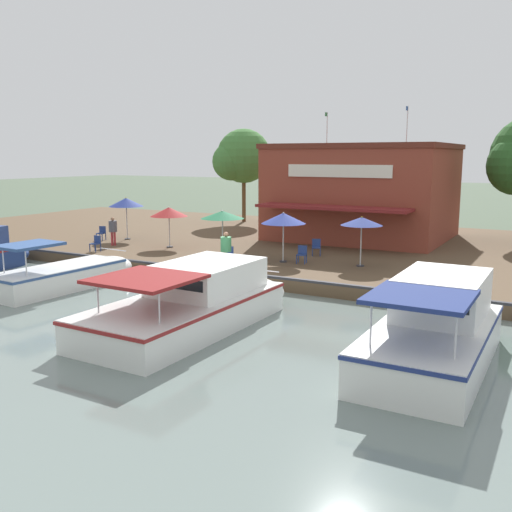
# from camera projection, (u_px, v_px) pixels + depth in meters

# --- Properties ---
(ground_plane) EXTENTS (220.00, 220.00, 0.00)m
(ground_plane) POSITION_uv_depth(u_px,v_px,m) (214.00, 285.00, 25.52)
(ground_plane) COLOR #4C5B47
(quay_deck) EXTENTS (22.00, 56.00, 0.60)m
(quay_deck) POSITION_uv_depth(u_px,v_px,m) (312.00, 245.00, 34.94)
(quay_deck) COLOR brown
(quay_deck) RESTS_ON ground
(quay_edge_fender) EXTENTS (0.20, 50.40, 0.10)m
(quay_edge_fender) POSITION_uv_depth(u_px,v_px,m) (215.00, 270.00, 25.49)
(quay_edge_fender) COLOR #2D2D33
(quay_edge_fender) RESTS_ON quay_deck
(waterfront_restaurant) EXTENTS (10.78, 10.40, 8.01)m
(waterfront_restaurant) POSITION_uv_depth(u_px,v_px,m) (363.00, 191.00, 35.71)
(waterfront_restaurant) COLOR brown
(waterfront_restaurant) RESTS_ON quay_deck
(patio_umbrella_mid_patio_right) EXTENTS (2.15, 2.15, 2.44)m
(patio_umbrella_mid_patio_right) POSITION_uv_depth(u_px,v_px,m) (283.00, 218.00, 27.40)
(patio_umbrella_mid_patio_right) COLOR #B7B7B7
(patio_umbrella_mid_patio_right) RESTS_ON quay_deck
(patio_umbrella_near_quay_edge) EXTENTS (2.10, 2.10, 2.60)m
(patio_umbrella_near_quay_edge) POSITION_uv_depth(u_px,v_px,m) (126.00, 202.00, 34.94)
(patio_umbrella_near_quay_edge) COLOR #B7B7B7
(patio_umbrella_near_quay_edge) RESTS_ON quay_deck
(patio_umbrella_back_row) EXTENTS (2.10, 2.10, 2.31)m
(patio_umbrella_back_row) POSITION_uv_depth(u_px,v_px,m) (169.00, 212.00, 31.89)
(patio_umbrella_back_row) COLOR #B7B7B7
(patio_umbrella_back_row) RESTS_ON quay_deck
(patio_umbrella_mid_patio_left) EXTENTS (1.93, 1.93, 2.36)m
(patio_umbrella_mid_patio_left) POSITION_uv_depth(u_px,v_px,m) (362.00, 221.00, 26.29)
(patio_umbrella_mid_patio_left) COLOR #B7B7B7
(patio_umbrella_mid_patio_left) RESTS_ON quay_deck
(patio_umbrella_far_corner) EXTENTS (2.16, 2.16, 2.46)m
(patio_umbrella_far_corner) POSITION_uv_depth(u_px,v_px,m) (222.00, 215.00, 28.17)
(patio_umbrella_far_corner) COLOR #B7B7B7
(patio_umbrella_far_corner) RESTS_ON quay_deck
(cafe_chair_facing_river) EXTENTS (0.52, 0.52, 0.85)m
(cafe_chair_facing_river) POSITION_uv_depth(u_px,v_px,m) (102.00, 232.00, 34.91)
(cafe_chair_facing_river) COLOR navy
(cafe_chair_facing_river) RESTS_ON quay_deck
(cafe_chair_under_first_umbrella) EXTENTS (0.58, 0.58, 0.85)m
(cafe_chair_under_first_umbrella) POSITION_uv_depth(u_px,v_px,m) (316.00, 246.00, 29.51)
(cafe_chair_under_first_umbrella) COLOR navy
(cafe_chair_under_first_umbrella) RESTS_ON quay_deck
(cafe_chair_mid_patio) EXTENTS (0.46, 0.46, 0.85)m
(cafe_chair_mid_patio) POSITION_uv_depth(u_px,v_px,m) (96.00, 243.00, 30.78)
(cafe_chair_mid_patio) COLOR navy
(cafe_chair_mid_patio) RESTS_ON quay_deck
(cafe_chair_back_row_seat) EXTENTS (0.53, 0.53, 0.85)m
(cafe_chair_back_row_seat) POSITION_uv_depth(u_px,v_px,m) (302.00, 253.00, 27.38)
(cafe_chair_back_row_seat) COLOR navy
(cafe_chair_back_row_seat) RESTS_ON quay_deck
(cafe_chair_far_corner_seat) EXTENTS (0.47, 0.47, 0.85)m
(cafe_chair_far_corner_seat) POSITION_uv_depth(u_px,v_px,m) (228.00, 254.00, 27.13)
(cafe_chair_far_corner_seat) COLOR navy
(cafe_chair_far_corner_seat) RESTS_ON quay_deck
(person_mid_patio) EXTENTS (0.47, 0.47, 1.64)m
(person_mid_patio) POSITION_uv_depth(u_px,v_px,m) (113.00, 228.00, 32.73)
(person_mid_patio) COLOR #B23338
(person_mid_patio) RESTS_ON quay_deck
(person_near_entrance) EXTENTS (0.49, 0.49, 1.73)m
(person_near_entrance) POSITION_uv_depth(u_px,v_px,m) (226.00, 246.00, 25.71)
(person_near_entrance) COLOR #337547
(person_near_entrance) RESTS_ON quay_deck
(motorboat_outer_channel) EXTENTS (9.06, 3.52, 2.09)m
(motorboat_outer_channel) POSITION_uv_depth(u_px,v_px,m) (201.00, 300.00, 19.38)
(motorboat_outer_channel) COLOR white
(motorboat_outer_channel) RESTS_ON river_water
(motorboat_mid_row) EXTENTS (6.95, 2.42, 2.15)m
(motorboat_mid_row) POSITION_uv_depth(u_px,v_px,m) (71.00, 274.00, 24.71)
(motorboat_mid_row) COLOR white
(motorboat_mid_row) RESTS_ON river_water
(motorboat_fourth_along) EXTENTS (7.69, 2.85, 2.35)m
(motorboat_fourth_along) POSITION_uv_depth(u_px,v_px,m) (438.00, 327.00, 15.96)
(motorboat_fourth_along) COLOR white
(motorboat_fourth_along) RESTS_ON river_water
(tree_upstream_bank) EXTENTS (4.37, 4.17, 7.18)m
(tree_upstream_bank) POSITION_uv_depth(u_px,v_px,m) (241.00, 158.00, 43.93)
(tree_upstream_bank) COLOR brown
(tree_upstream_bank) RESTS_ON quay_deck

